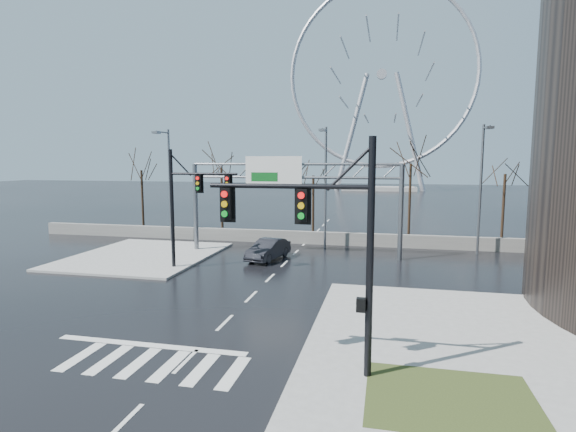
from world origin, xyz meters
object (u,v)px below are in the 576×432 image
(signal_mast_far, at_px, (187,198))
(car, at_px, (268,249))
(signal_mast_near, at_px, (328,234))
(sign_gantry, at_px, (288,188))
(ferris_wheel, at_px, (382,82))

(signal_mast_far, height_order, car, signal_mast_far)
(signal_mast_near, bearing_deg, car, 111.12)
(signal_mast_near, bearing_deg, signal_mast_far, 130.26)
(signal_mast_far, height_order, sign_gantry, signal_mast_far)
(sign_gantry, bearing_deg, car, -120.91)
(signal_mast_near, distance_m, car, 18.84)
(signal_mast_near, distance_m, signal_mast_far, 17.03)
(signal_mast_far, bearing_deg, car, 43.42)
(signal_mast_near, bearing_deg, sign_gantry, 106.19)
(car, bearing_deg, sign_gantry, 71.88)
(signal_mast_near, xyz_separation_m, signal_mast_far, (-11.01, 13.00, -0.04))
(signal_mast_near, relative_size, signal_mast_far, 1.00)
(signal_mast_near, xyz_separation_m, ferris_wheel, (-0.14, 99.04, 21.26))
(car, bearing_deg, signal_mast_near, -56.09)
(signal_mast_far, relative_size, ferris_wheel, 0.16)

